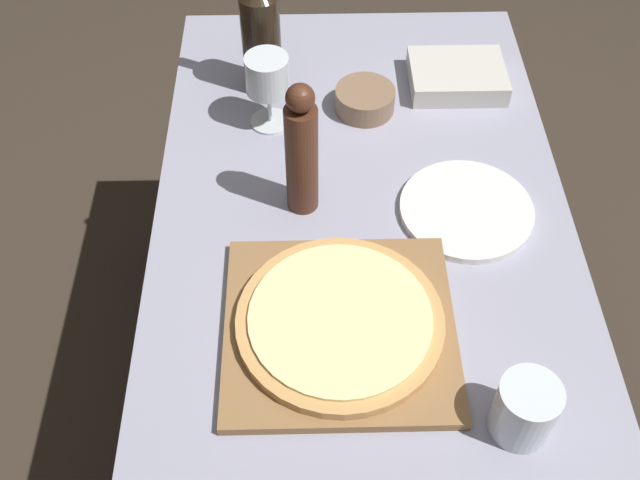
{
  "coord_description": "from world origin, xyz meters",
  "views": [
    {
      "loc": [
        -0.09,
        -0.83,
        1.7
      ],
      "look_at": [
        -0.08,
        -0.07,
        0.78
      ],
      "focal_mm": 42.0,
      "sensor_mm": 36.0,
      "label": 1
    }
  ],
  "objects_px": {
    "pizza": "(340,321)",
    "wine_glass": "(267,78)",
    "wine_bottle": "(261,32)",
    "small_bowl": "(365,100)",
    "pepper_mill": "(302,152)"
  },
  "relations": [
    {
      "from": "pizza",
      "to": "wine_glass",
      "type": "relative_size",
      "value": 2.09
    },
    {
      "from": "wine_bottle",
      "to": "pepper_mill",
      "type": "height_order",
      "value": "wine_bottle"
    },
    {
      "from": "wine_bottle",
      "to": "small_bowl",
      "type": "relative_size",
      "value": 2.76
    },
    {
      "from": "pizza",
      "to": "wine_glass",
      "type": "distance_m",
      "value": 0.51
    },
    {
      "from": "pizza",
      "to": "wine_glass",
      "type": "height_order",
      "value": "wine_glass"
    },
    {
      "from": "small_bowl",
      "to": "wine_bottle",
      "type": "bearing_deg",
      "value": 158.79
    },
    {
      "from": "wine_bottle",
      "to": "pepper_mill",
      "type": "distance_m",
      "value": 0.34
    },
    {
      "from": "pizza",
      "to": "wine_glass",
      "type": "xyz_separation_m",
      "value": [
        -0.12,
        0.49,
        0.08
      ]
    },
    {
      "from": "wine_glass",
      "to": "pepper_mill",
      "type": "bearing_deg",
      "value": -74.06
    },
    {
      "from": "pizza",
      "to": "small_bowl",
      "type": "distance_m",
      "value": 0.53
    },
    {
      "from": "wine_glass",
      "to": "small_bowl",
      "type": "height_order",
      "value": "wine_glass"
    },
    {
      "from": "wine_bottle",
      "to": "wine_glass",
      "type": "relative_size",
      "value": 2.14
    },
    {
      "from": "wine_bottle",
      "to": "small_bowl",
      "type": "height_order",
      "value": "wine_bottle"
    },
    {
      "from": "wine_glass",
      "to": "small_bowl",
      "type": "bearing_deg",
      "value": 10.79
    },
    {
      "from": "wine_bottle",
      "to": "small_bowl",
      "type": "distance_m",
      "value": 0.24
    }
  ]
}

